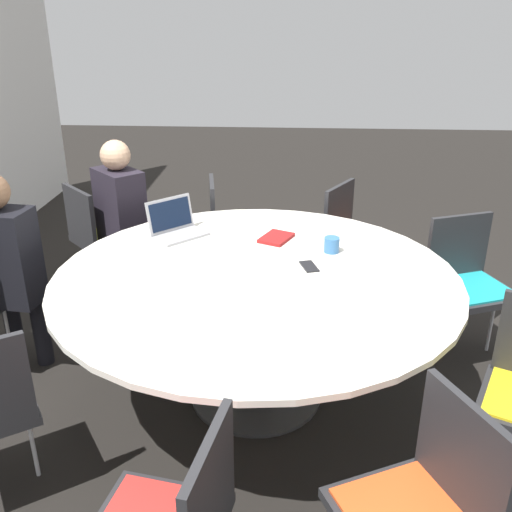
% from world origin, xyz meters
% --- Properties ---
extents(ground_plane, '(16.00, 16.00, 0.00)m').
position_xyz_m(ground_plane, '(0.00, 0.00, 0.00)').
color(ground_plane, black).
extents(conference_table, '(2.08, 2.08, 0.75)m').
position_xyz_m(conference_table, '(0.00, 0.00, 0.63)').
color(conference_table, '#333333').
rests_on(conference_table, ground_plane).
extents(chair_0, '(0.61, 0.61, 0.87)m').
position_xyz_m(chair_0, '(1.14, 1.21, 0.52)').
color(chair_0, '#262628').
rests_on(chair_0, ground_plane).
extents(chair_4, '(0.58, 0.57, 0.87)m').
position_xyz_m(chair_4, '(-1.21, -0.63, 0.52)').
color(chair_4, '#262628').
rests_on(chair_4, ground_plane).
extents(chair_6, '(0.55, 0.56, 0.87)m').
position_xyz_m(chair_6, '(0.55, -1.25, 0.52)').
color(chair_6, '#262628').
rests_on(chair_6, ground_plane).
extents(chair_7, '(0.59, 0.58, 0.87)m').
position_xyz_m(chair_7, '(1.21, -0.63, 0.52)').
color(chair_7, '#262628').
rests_on(chair_7, ground_plane).
extents(chair_8, '(0.50, 0.48, 0.87)m').
position_xyz_m(chair_8, '(1.34, 0.28, 0.52)').
color(chair_8, '#262628').
rests_on(chair_8, ground_plane).
extents(person_0, '(0.41, 0.41, 1.22)m').
position_xyz_m(person_0, '(1.03, 0.99, 0.71)').
color(person_0, '#231E28').
rests_on(person_0, ground_plane).
extents(person_1, '(0.29, 0.38, 1.22)m').
position_xyz_m(person_1, '(0.17, 1.41, 0.71)').
color(person_1, black).
rests_on(person_1, ground_plane).
extents(laptop, '(0.37, 0.37, 0.21)m').
position_xyz_m(laptop, '(0.53, 0.52, 0.81)').
color(laptop, '#99999E').
rests_on(laptop, conference_table).
extents(spiral_notebook, '(0.25, 0.22, 0.02)m').
position_xyz_m(spiral_notebook, '(0.49, -0.09, 0.76)').
color(spiral_notebook, maroon).
rests_on(spiral_notebook, conference_table).
extents(coffee_cup, '(0.09, 0.09, 0.09)m').
position_xyz_m(coffee_cup, '(0.32, -0.40, 0.80)').
color(coffee_cup, '#33669E').
rests_on(coffee_cup, conference_table).
extents(cell_phone, '(0.15, 0.11, 0.01)m').
position_xyz_m(cell_phone, '(0.10, -0.27, 0.76)').
color(cell_phone, black).
rests_on(cell_phone, conference_table).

